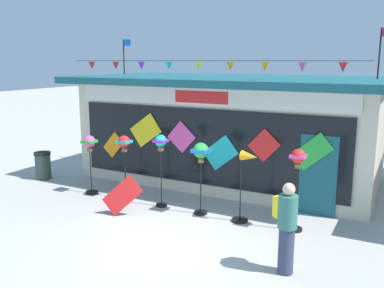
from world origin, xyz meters
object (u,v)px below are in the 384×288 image
kite_shop_building (231,127)px  person_near_camera (286,226)px  trash_bin (43,165)px  wind_spinner_right (246,175)px  wind_spinner_left (124,151)px  wind_spinner_center_left (161,150)px  display_kite_on_ground (122,195)px  wind_spinner_far_left (90,149)px  wind_spinner_far_right (298,169)px  wind_spinner_center_right (201,157)px

kite_shop_building → person_near_camera: size_ratio=5.48×
trash_bin → wind_spinner_right: bearing=-3.5°
kite_shop_building → wind_spinner_right: size_ratio=5.34×
wind_spinner_left → person_near_camera: size_ratio=1.05×
wind_spinner_left → wind_spinner_right: (3.56, -0.11, -0.20)m
kite_shop_building → wind_spinner_center_left: 3.37m
person_near_camera → display_kite_on_ground: size_ratio=1.76×
person_near_camera → trash_bin: 8.85m
wind_spinner_right → person_near_camera: wind_spinner_right is taller
kite_shop_building → wind_spinner_center_left: (-0.53, -3.33, -0.15)m
kite_shop_building → wind_spinner_right: bearing=-61.8°
wind_spinner_far_left → kite_shop_building: bearing=49.2°
wind_spinner_far_left → wind_spinner_left: wind_spinner_left is taller
kite_shop_building → wind_spinner_far_right: size_ratio=4.92×
wind_spinner_left → wind_spinner_far_right: wind_spinner_far_right is taller
person_near_camera → wind_spinner_right: bearing=75.2°
wind_spinner_far_left → wind_spinner_left: 1.14m
wind_spinner_center_right → trash_bin: (-5.88, 0.42, -1.01)m
wind_spinner_left → display_kite_on_ground: bearing=-56.4°
wind_spinner_far_left → wind_spinner_left: size_ratio=0.96×
kite_shop_building → wind_spinner_right: 3.83m
wind_spinner_far_right → person_near_camera: 2.06m
wind_spinner_far_left → wind_spinner_center_right: wind_spinner_center_right is taller
wind_spinner_center_right → wind_spinner_center_left: bearing=179.4°
wind_spinner_left → wind_spinner_right: size_ratio=1.02×
kite_shop_building → wind_spinner_far_right: 4.41m
wind_spinner_far_right → display_kite_on_ground: (-3.98, -1.05, -0.93)m
wind_spinner_center_right → wind_spinner_far_right: 2.33m
kite_shop_building → person_near_camera: 6.22m
wind_spinner_center_left → person_near_camera: bearing=-26.7°
wind_spinner_far_left → wind_spinner_center_left: (2.35, 0.02, 0.21)m
wind_spinner_far_left → wind_spinner_far_right: size_ratio=0.90×
person_near_camera → wind_spinner_far_right: bearing=46.5°
wind_spinner_center_right → wind_spinner_far_left: bearing=-179.9°
person_near_camera → wind_spinner_center_right: bearing=91.7°
wind_spinner_left → wind_spinner_center_left: (1.23, -0.09, 0.16)m
wind_spinner_center_left → person_near_camera: size_ratio=1.13×
wind_spinner_center_right → wind_spinner_right: bearing=-0.4°
person_near_camera → trash_bin: bearing=112.1°
wind_spinner_center_left → trash_bin: (-4.73, 0.41, -1.06)m
trash_bin → display_kite_on_ground: bearing=-18.4°
wind_spinner_center_left → display_kite_on_ground: 1.50m
wind_spinner_center_left → wind_spinner_right: wind_spinner_center_left is taller
wind_spinner_left → wind_spinner_center_left: 1.24m
wind_spinner_right → person_near_camera: size_ratio=1.03×
wind_spinner_left → wind_spinner_right: 3.56m
kite_shop_building → display_kite_on_ground: 4.59m
kite_shop_building → display_kite_on_ground: bearing=-103.5°
wind_spinner_far_left → person_near_camera: size_ratio=1.00×
wind_spinner_center_left → wind_spinner_right: size_ratio=1.10×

